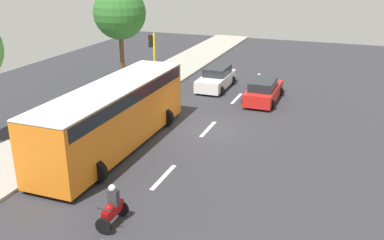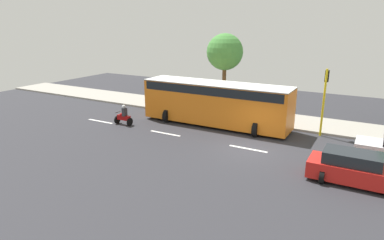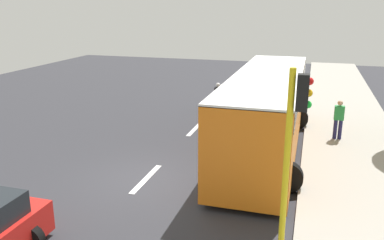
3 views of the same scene
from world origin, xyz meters
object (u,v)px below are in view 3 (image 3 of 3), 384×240
Objects in this scene: city_bus at (267,107)px; motorcycle at (218,98)px; traffic_light_corner at (293,142)px; pedestrian_near_signal at (339,118)px.

city_bus reaches higher than motorcycle.
traffic_light_corner reaches higher than city_bus.
traffic_light_corner is at bearing -79.72° from city_bus.
traffic_light_corner reaches higher than pedestrian_near_signal.
pedestrian_near_signal reaches higher than motorcycle.
motorcycle is 0.91× the size of pedestrian_near_signal.
pedestrian_near_signal is at bearing 34.87° from city_bus.
pedestrian_near_signal is at bearing 80.65° from traffic_light_corner.
traffic_light_corner is (4.63, -13.19, 2.29)m from motorcycle.
motorcycle is at bearing 109.35° from traffic_light_corner.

